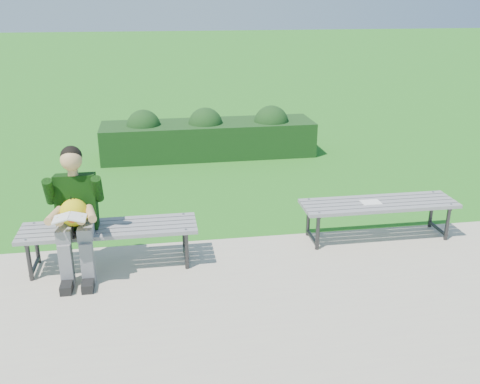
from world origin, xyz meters
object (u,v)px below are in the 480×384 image
object	(u,v)px
bench_left	(109,231)
bench_right	(379,206)
hedge	(209,136)
paper_sheet	(371,202)
seated_boy	(75,210)

from	to	relation	value
bench_left	bench_right	world-z (taller)	same
hedge	paper_sheet	bearing A→B (deg)	-68.94
bench_right	seated_boy	distance (m)	3.36
hedge	bench_left	world-z (taller)	hedge
seated_boy	bench_left	bearing A→B (deg)	18.34
bench_right	paper_sheet	world-z (taller)	bench_right
bench_right	seated_boy	bearing A→B (deg)	-174.55
bench_right	paper_sheet	distance (m)	0.12
bench_right	paper_sheet	xyz separation A→B (m)	(-0.10, 0.00, 0.06)
paper_sheet	seated_boy	bearing A→B (deg)	-174.39
bench_left	seated_boy	xyz separation A→B (m)	(-0.30, -0.10, 0.30)
seated_boy	paper_sheet	size ratio (longest dim) A/B	5.93
seated_boy	hedge	bearing A→B (deg)	66.94
bench_right	hedge	bearing A→B (deg)	112.35
paper_sheet	bench_left	bearing A→B (deg)	-175.74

